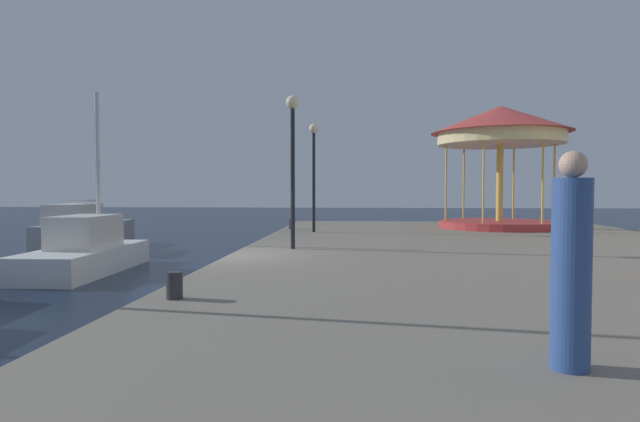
# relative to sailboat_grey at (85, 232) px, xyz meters

# --- Properties ---
(ground_plane) EXTENTS (120.00, 120.00, 0.00)m
(ground_plane) POSITION_rel_sailboat_grey_xyz_m (7.87, -7.68, -0.73)
(ground_plane) COLOR #162338
(quay_dock) EXTENTS (14.26, 29.07, 0.80)m
(quay_dock) POSITION_rel_sailboat_grey_xyz_m (15.00, -7.68, -0.33)
(quay_dock) COLOR gray
(quay_dock) RESTS_ON ground
(sailboat_grey) EXTENTS (2.09, 5.42, 5.66)m
(sailboat_grey) POSITION_rel_sailboat_grey_xyz_m (0.00, 0.00, 0.00)
(sailboat_grey) COLOR gray
(sailboat_grey) RESTS_ON ground
(sailboat_white) EXTENTS (2.05, 5.16, 5.40)m
(sailboat_white) POSITION_rel_sailboat_grey_xyz_m (3.13, -5.78, -0.11)
(sailboat_white) COLOR white
(sailboat_white) RESTS_ON ground
(carousel) EXTENTS (5.79, 5.79, 5.16)m
(carousel) POSITION_rel_sailboat_grey_xyz_m (17.02, 2.37, 3.91)
(carousel) COLOR #B23333
(carousel) RESTS_ON quay_dock
(lamp_post_near_edge) EXTENTS (0.36, 0.36, 4.17)m
(lamp_post_near_edge) POSITION_rel_sailboat_grey_xyz_m (9.29, -6.23, 2.94)
(lamp_post_near_edge) COLOR black
(lamp_post_near_edge) RESTS_ON quay_dock
(lamp_post_mid_promenade) EXTENTS (0.36, 0.36, 4.13)m
(lamp_post_mid_promenade) POSITION_rel_sailboat_grey_xyz_m (9.35, -0.41, 2.92)
(lamp_post_mid_promenade) COLOR black
(lamp_post_mid_promenade) RESTS_ON quay_dock
(bollard_center) EXTENTS (0.24, 0.24, 0.40)m
(bollard_center) POSITION_rel_sailboat_grey_xyz_m (8.30, 1.06, 0.27)
(bollard_center) COLOR #2D2D33
(bollard_center) RESTS_ON quay_dock
(bollard_south) EXTENTS (0.24, 0.24, 0.40)m
(bollard_south) POSITION_rel_sailboat_grey_xyz_m (8.39, -12.98, 0.27)
(bollard_south) COLOR #2D2D33
(bollard_south) RESTS_ON quay_dock
(person_near_carousel) EXTENTS (0.34, 0.34, 1.95)m
(person_near_carousel) POSITION_rel_sailboat_grey_xyz_m (12.99, -15.70, 0.99)
(person_near_carousel) COLOR #2D4C8C
(person_near_carousel) RESTS_ON quay_dock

